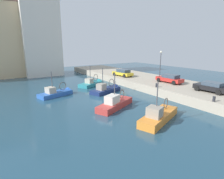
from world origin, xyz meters
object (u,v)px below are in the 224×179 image
Objects in this scene: parked_car_black at (211,87)px; mooring_bollard_south at (214,99)px; fishing_boat_navy at (107,91)px; mooring_bollard_mid at (156,85)px; fishing_boat_orange at (160,118)px; fishing_boat_teal at (93,85)px; quay_streetlamp at (161,60)px; fishing_boat_red at (116,106)px; parked_car_yellow at (123,73)px; parked_car_red at (170,78)px; fishing_boat_blue at (58,94)px.

mooring_bollard_south is at bearing -147.83° from parked_car_black.
mooring_bollard_south is at bearing -71.08° from fishing_boat_navy.
mooring_bollard_mid is at bearing -50.20° from fishing_boat_navy.
fishing_boat_orange is 1.67× the size of parked_car_black.
fishing_boat_teal is 10.70× the size of mooring_bollard_mid.
quay_streetlamp reaches higher than mooring_bollard_mid.
fishing_boat_red reaches higher than parked_car_yellow.
quay_streetlamp is at bearing 39.05° from mooring_bollard_mid.
parked_car_red is 9.90m from mooring_bollard_south.
fishing_boat_blue is at bearing 115.41° from fishing_boat_red.
quay_streetlamp is (11.77, 10.86, 4.33)m from fishing_boat_orange.
parked_car_black is at bearing -53.30° from fishing_boat_navy.
fishing_boat_orange reaches higher than parked_car_black.
fishing_boat_teal is at bearing 116.16° from parked_car_black.
fishing_boat_red is at bearing -129.39° from parked_car_yellow.
fishing_boat_blue is 7.31m from fishing_boat_navy.
quay_streetlamp is at bearing 42.70° from fishing_boat_orange.
mooring_bollard_mid is 7.86m from quay_streetlamp.
fishing_boat_navy is 14.14m from parked_car_black.
parked_car_yellow is (6.10, -0.74, 1.78)m from fishing_boat_teal.
fishing_boat_orange is 6.50m from mooring_bollard_south.
fishing_boat_orange is at bearing -176.37° from parked_car_black.
fishing_boat_orange is 12.63m from parked_car_red.
fishing_boat_blue reaches higher than parked_car_red.
parked_car_yellow is at bearing 125.28° from quay_streetlamp.
mooring_bollard_mid is at bearing -67.97° from fishing_boat_teal.
fishing_boat_navy reaches higher than fishing_boat_teal.
fishing_boat_red reaches higher than fishing_boat_blue.
quay_streetlamp is at bearing 79.36° from parked_car_black.
fishing_boat_navy is (1.46, 11.87, -0.02)m from fishing_boat_orange.
fishing_boat_navy is 1.53× the size of parked_car_black.
fishing_boat_navy is at bearing 82.97° from fishing_boat_orange.
mooring_bollard_mid is at bearing 7.42° from fishing_boat_red.
mooring_bollard_mid is at bearing 45.74° from fishing_boat_orange.
fishing_boat_orange is at bearing 164.31° from mooring_bollard_south.
parked_car_red is (8.68, -4.55, 1.78)m from fishing_boat_navy.
fishing_boat_teal is 1.32× the size of parked_car_yellow.
fishing_boat_orange is at bearing -68.45° from fishing_boat_blue.
parked_car_yellow is (6.33, 4.62, 1.77)m from fishing_boat_navy.
fishing_boat_teal is 5.36m from fishing_boat_navy.
fishing_boat_teal is 10.70× the size of mooring_bollard_south.
fishing_boat_teal is 6.40m from parked_car_yellow.
fishing_boat_red is (-1.40, 5.30, 0.02)m from fishing_boat_orange.
parked_car_red is 1.09× the size of parked_car_black.
fishing_boat_orange reaches higher than mooring_bollard_mid.
mooring_bollard_mid is (6.12, 6.28, 1.35)m from fishing_boat_orange.
parked_car_black is at bearing -41.03° from fishing_boat_blue.
fishing_boat_navy reaches higher than fishing_boat_blue.
fishing_boat_red is 11.60× the size of mooring_bollard_south.
parked_car_red reaches higher than parked_car_yellow.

